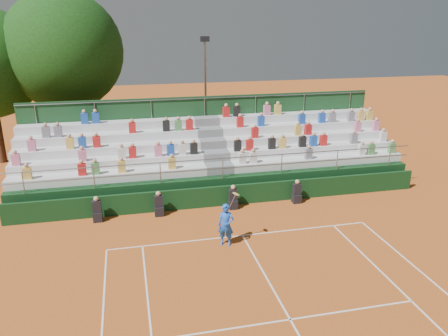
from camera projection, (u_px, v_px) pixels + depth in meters
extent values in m
plane|color=#BE591F|center=(243.00, 236.00, 18.14)|extent=(90.00, 90.00, 0.00)
cube|color=white|center=(243.00, 235.00, 18.14)|extent=(11.00, 0.06, 0.01)
cube|color=white|center=(266.00, 278.00, 15.19)|extent=(0.06, 6.40, 0.01)
cube|color=white|center=(290.00, 319.00, 13.08)|extent=(8.22, 0.06, 0.01)
cube|color=black|center=(225.00, 196.00, 20.93)|extent=(20.00, 0.15, 1.00)
cube|color=black|center=(98.00, 217.00, 19.37)|extent=(0.40, 0.40, 0.44)
cube|color=black|center=(97.00, 207.00, 19.21)|extent=(0.38, 0.25, 0.55)
sphere|color=tan|center=(96.00, 199.00, 19.09)|extent=(0.22, 0.22, 0.22)
cube|color=black|center=(159.00, 211.00, 19.94)|extent=(0.40, 0.40, 0.44)
cube|color=black|center=(159.00, 201.00, 19.78)|extent=(0.38, 0.25, 0.55)
sphere|color=tan|center=(158.00, 193.00, 19.66)|extent=(0.22, 0.22, 0.22)
cube|color=black|center=(233.00, 204.00, 20.66)|extent=(0.40, 0.40, 0.44)
cube|color=black|center=(233.00, 195.00, 20.51)|extent=(0.38, 0.25, 0.55)
sphere|color=tan|center=(233.00, 187.00, 20.39)|extent=(0.22, 0.22, 0.22)
cube|color=black|center=(296.00, 198.00, 21.33)|extent=(0.40, 0.40, 0.44)
cube|color=black|center=(297.00, 189.00, 21.18)|extent=(0.38, 0.25, 0.55)
sphere|color=tan|center=(297.00, 182.00, 21.05)|extent=(0.22, 0.22, 0.22)
cube|color=black|center=(213.00, 173.00, 23.76)|extent=(20.00, 5.20, 1.20)
cube|color=silver|center=(110.00, 176.00, 20.83)|extent=(9.30, 0.85, 0.42)
cube|color=silver|center=(318.00, 161.00, 23.07)|extent=(9.30, 0.85, 0.42)
cube|color=slate|center=(219.00, 168.00, 21.95)|extent=(1.40, 0.85, 0.42)
cube|color=silver|center=(109.00, 163.00, 21.48)|extent=(9.30, 0.85, 0.42)
cube|color=silver|center=(312.00, 149.00, 23.72)|extent=(9.30, 0.85, 0.42)
cube|color=slate|center=(216.00, 155.00, 22.60)|extent=(1.40, 0.85, 0.42)
cube|color=silver|center=(109.00, 150.00, 22.13)|extent=(9.30, 0.85, 0.42)
cube|color=silver|center=(306.00, 138.00, 24.36)|extent=(9.30, 0.85, 0.42)
cube|color=slate|center=(212.00, 143.00, 23.25)|extent=(1.40, 0.85, 0.42)
cube|color=silver|center=(109.00, 137.00, 22.78)|extent=(9.30, 0.85, 0.42)
cube|color=silver|center=(301.00, 127.00, 25.01)|extent=(9.30, 0.85, 0.42)
cube|color=slate|center=(209.00, 132.00, 23.89)|extent=(1.40, 0.85, 0.42)
cube|color=silver|center=(108.00, 126.00, 23.42)|extent=(9.30, 0.85, 0.42)
cube|color=silver|center=(296.00, 116.00, 25.66)|extent=(9.30, 0.85, 0.42)
cube|color=slate|center=(206.00, 121.00, 24.54)|extent=(1.40, 0.85, 0.42)
cube|color=#1A4421|center=(205.00, 134.00, 25.31)|extent=(20.00, 0.12, 4.40)
cylinder|color=gray|center=(223.00, 158.00, 20.89)|extent=(20.00, 0.05, 0.05)
cylinder|color=gray|center=(205.00, 98.00, 24.54)|extent=(20.00, 0.05, 0.05)
cube|color=gold|center=(27.00, 173.00, 19.79)|extent=(0.36, 0.24, 0.56)
cube|color=red|center=(82.00, 169.00, 20.28)|extent=(0.36, 0.24, 0.56)
cube|color=#4C8C4C|center=(95.00, 169.00, 20.41)|extent=(0.36, 0.24, 0.56)
cube|color=gold|center=(122.00, 167.00, 20.66)|extent=(0.36, 0.24, 0.56)
cube|color=gold|center=(172.00, 163.00, 21.16)|extent=(0.36, 0.24, 0.56)
cube|color=pink|center=(16.00, 160.00, 20.31)|extent=(0.36, 0.24, 0.56)
cube|color=pink|center=(82.00, 156.00, 20.93)|extent=(0.36, 0.24, 0.56)
cube|color=silver|center=(122.00, 153.00, 21.31)|extent=(0.36, 0.24, 0.56)
cube|color=red|center=(133.00, 152.00, 21.42)|extent=(0.36, 0.24, 0.56)
cube|color=pink|center=(158.00, 151.00, 21.69)|extent=(0.36, 0.24, 0.56)
cube|color=#1E4CB2|center=(171.00, 150.00, 21.81)|extent=(0.36, 0.24, 0.56)
cube|color=silver|center=(182.00, 149.00, 21.94)|extent=(0.36, 0.24, 0.56)
cube|color=black|center=(194.00, 148.00, 22.06)|extent=(0.36, 0.24, 0.56)
cube|color=pink|center=(32.00, 145.00, 21.08)|extent=(0.36, 0.24, 0.56)
cube|color=gold|center=(70.00, 143.00, 21.45)|extent=(0.36, 0.24, 0.56)
cube|color=#1E4CB2|center=(82.00, 142.00, 21.57)|extent=(0.36, 0.24, 0.56)
cube|color=red|center=(97.00, 142.00, 21.71)|extent=(0.36, 0.24, 0.56)
cube|color=slate|center=(46.00, 132.00, 21.85)|extent=(0.36, 0.24, 0.56)
cube|color=slate|center=(58.00, 131.00, 21.97)|extent=(0.36, 0.24, 0.56)
cube|color=red|center=(132.00, 128.00, 22.74)|extent=(0.36, 0.24, 0.56)
cube|color=black|center=(166.00, 126.00, 23.11)|extent=(0.36, 0.24, 0.56)
cube|color=#4C8C4C|center=(178.00, 125.00, 23.24)|extent=(0.36, 0.24, 0.56)
cube|color=red|center=(189.00, 125.00, 23.36)|extent=(0.36, 0.24, 0.56)
cube|color=#1E4CB2|center=(85.00, 118.00, 22.88)|extent=(0.36, 0.24, 0.56)
cube|color=#1E4CB2|center=(96.00, 118.00, 23.00)|extent=(0.36, 0.24, 0.56)
cube|color=silver|center=(242.00, 158.00, 21.90)|extent=(0.36, 0.24, 0.56)
cube|color=silver|center=(253.00, 158.00, 22.02)|extent=(0.36, 0.24, 0.56)
cube|color=slate|center=(309.00, 154.00, 22.64)|extent=(0.36, 0.24, 0.56)
cube|color=silver|center=(362.00, 150.00, 23.28)|extent=(0.36, 0.24, 0.56)
cube|color=#4C8C4C|center=(371.00, 149.00, 23.39)|extent=(0.36, 0.24, 0.56)
cube|color=#4C8C4C|center=(392.00, 148.00, 23.65)|extent=(0.36, 0.24, 0.56)
cube|color=black|center=(238.00, 146.00, 22.54)|extent=(0.36, 0.24, 0.56)
cube|color=red|center=(250.00, 145.00, 22.67)|extent=(0.36, 0.24, 0.56)
cube|color=black|center=(272.00, 144.00, 22.93)|extent=(0.36, 0.24, 0.56)
cube|color=gold|center=(282.00, 143.00, 23.05)|extent=(0.36, 0.24, 0.56)
cube|color=black|center=(302.00, 142.00, 23.28)|extent=(0.36, 0.24, 0.56)
cube|color=#1E4CB2|center=(313.00, 141.00, 23.42)|extent=(0.36, 0.24, 0.56)
cube|color=red|center=(323.00, 140.00, 23.54)|extent=(0.36, 0.24, 0.56)
cube|color=slate|center=(354.00, 138.00, 23.91)|extent=(0.36, 0.24, 0.56)
cube|color=silver|center=(383.00, 137.00, 24.29)|extent=(0.36, 0.24, 0.56)
cube|color=red|center=(255.00, 133.00, 23.43)|extent=(0.36, 0.24, 0.56)
cube|color=gold|center=(298.00, 130.00, 23.94)|extent=(0.36, 0.24, 0.56)
cube|color=red|center=(308.00, 130.00, 24.07)|extent=(0.36, 0.24, 0.56)
cube|color=pink|center=(357.00, 127.00, 24.69)|extent=(0.36, 0.24, 0.56)
cube|color=pink|center=(376.00, 126.00, 24.94)|extent=(0.36, 0.24, 0.56)
cube|color=red|center=(240.00, 122.00, 23.95)|extent=(0.36, 0.24, 0.56)
cube|color=#1E4CB2|center=(261.00, 121.00, 24.20)|extent=(0.36, 0.24, 0.56)
cube|color=#1E4CB2|center=(302.00, 119.00, 24.71)|extent=(0.36, 0.24, 0.56)
cube|color=#1E4CB2|center=(322.00, 118.00, 24.96)|extent=(0.36, 0.24, 0.56)
cube|color=slate|center=(332.00, 117.00, 25.10)|extent=(0.36, 0.24, 0.56)
cube|color=slate|center=(351.00, 116.00, 25.35)|extent=(0.36, 0.24, 0.56)
cube|color=gold|center=(361.00, 116.00, 25.47)|extent=(0.36, 0.24, 0.56)
cube|color=gold|center=(369.00, 115.00, 25.59)|extent=(0.36, 0.24, 0.56)
cube|color=red|center=(226.00, 112.00, 24.48)|extent=(0.36, 0.24, 0.56)
cube|color=black|center=(237.00, 111.00, 24.61)|extent=(0.36, 0.24, 0.56)
cube|color=pink|center=(267.00, 110.00, 24.98)|extent=(0.36, 0.24, 0.56)
cube|color=gold|center=(278.00, 110.00, 25.11)|extent=(0.36, 0.24, 0.56)
imported|color=blue|center=(226.00, 225.00, 17.13)|extent=(0.75, 0.65, 1.74)
cylinder|color=gray|center=(232.00, 201.00, 16.87)|extent=(0.26, 0.03, 0.51)
cylinder|color=#E5D866|center=(236.00, 194.00, 16.80)|extent=(0.26, 0.28, 0.14)
cylinder|color=#392115|center=(73.00, 129.00, 27.60)|extent=(0.50, 0.50, 3.90)
sphere|color=#11340E|center=(64.00, 51.00, 26.05)|extent=(7.02, 7.02, 7.02)
cylinder|color=gray|center=(206.00, 95.00, 29.95)|extent=(0.16, 0.16, 7.09)
cube|color=black|center=(205.00, 39.00, 28.74)|extent=(0.60, 0.25, 0.35)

